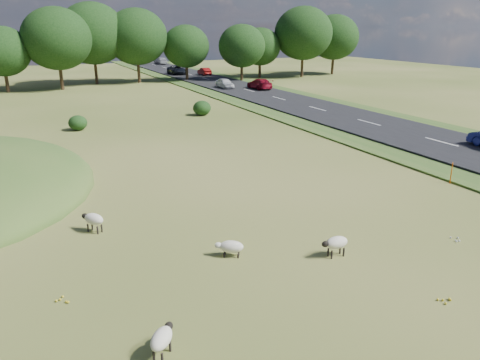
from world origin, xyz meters
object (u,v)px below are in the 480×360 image
car_4 (161,61)px  car_5 (225,83)px  sheep_2 (336,243)px  sheep_3 (162,338)px  marker_post (451,173)px  sheep_0 (93,219)px  car_1 (177,70)px  sheep_1 (230,247)px  car_0 (204,71)px  car_3 (260,84)px

car_4 → car_5: bearing=85.2°
sheep_2 → sheep_3: bearing=21.3°
marker_post → sheep_0: size_ratio=1.07×
car_4 → sheep_0: bearing=72.5°
marker_post → car_1: size_ratio=0.22×
sheep_1 → car_5: car_5 is taller
car_5 → sheep_2: bearing=-108.3°
car_0 → car_3: car_3 is taller
sheep_0 → car_0: size_ratio=0.30×
sheep_2 → car_5: car_5 is taller
car_1 → car_0: bearing=-41.5°
sheep_3 → car_5: bearing=14.1°
marker_post → car_4: size_ratio=0.24×
sheep_0 → car_5: 46.85m
sheep_3 → car_4: bearing=23.3°
sheep_0 → car_0: (27.11, 58.58, 0.29)m
sheep_2 → sheep_0: bearing=-36.7°
sheep_0 → car_1: bearing=-57.1°
car_1 → sheep_3: bearing=-107.9°
sheep_1 → sheep_3: (-3.86, -4.38, 0.16)m
car_5 → sheep_3: bearing=-114.8°
sheep_2 → sheep_3: size_ratio=1.04×
sheep_2 → car_4: bearing=-100.7°
sheep_1 → sheep_3: bearing=78.7°
car_1 → car_4: bearing=81.1°
car_5 → sheep_0: bearing=-119.8°
car_0 → car_5: car_5 is taller
sheep_0 → sheep_3: (0.44, -8.82, -0.02)m
sheep_1 → car_5: 48.92m
car_0 → car_3: 20.92m
marker_post → car_1: car_1 is taller
marker_post → sheep_2: marker_post is taller
sheep_1 → car_5: bearing=-82.7°
sheep_0 → car_4: car_4 is taller
marker_post → car_5: 42.55m
car_4 → car_3: bearing=90.0°
sheep_0 → car_3: (27.11, 37.66, 0.36)m
car_3 → car_4: size_ratio=0.94×
sheep_0 → car_3: size_ratio=0.24×
sheep_1 → marker_post: bearing=-139.0°
sheep_1 → car_0: (22.81, 63.02, 0.47)m
car_1 → car_3: bearing=-81.1°
sheep_0 → sheep_1: size_ratio=1.00×
car_4 → car_0: bearing=90.0°
sheep_1 → sheep_3: 5.84m
sheep_3 → marker_post: bearing=-29.7°
marker_post → car_3: (8.39, 39.32, 0.34)m
sheep_2 → car_3: (19.25, 43.75, 0.38)m
sheep_2 → sheep_3: (-7.42, -2.72, -0.00)m
sheep_0 → sheep_3: bearing=146.4°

